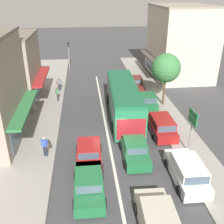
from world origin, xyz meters
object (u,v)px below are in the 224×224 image
at_px(sedan_behind_bus_mid, 89,154).
at_px(parked_sedan_kerb_rear, 135,83).
at_px(pedestrian_browsing_midblock, 59,83).
at_px(sedan_queue_far_back, 135,150).
at_px(parked_hatchback_kerb_third, 147,101).
at_px(pedestrian_with_handbag_near, 45,145).
at_px(traffic_light_downstreet, 69,51).
at_px(pedestrian_far_walker, 57,93).
at_px(parked_wagon_kerb_second, 161,125).
at_px(street_tree_right, 166,68).
at_px(parked_wagon_kerb_front, 187,171).
at_px(wagon_queue_gap_filler, 158,224).
at_px(directional_road_sign, 192,121).
at_px(city_bus, 124,99).
at_px(sedan_adjacent_lane_lead, 89,185).

relative_size(sedan_behind_bus_mid, parked_sedan_kerb_rear, 1.00).
bearing_deg(pedestrian_browsing_midblock, sedan_behind_bus_mid, -78.25).
height_order(sedan_queue_far_back, parked_sedan_kerb_rear, same).
height_order(parked_hatchback_kerb_third, pedestrian_with_handbag_near, pedestrian_with_handbag_near).
height_order(parked_sedan_kerb_rear, traffic_light_downstreet, traffic_light_downstreet).
distance_m(sedan_behind_bus_mid, pedestrian_far_walker, 11.80).
xyz_separation_m(parked_wagon_kerb_second, parked_sedan_kerb_rear, (-0.04, 11.31, -0.08)).
distance_m(parked_wagon_kerb_second, pedestrian_far_walker, 12.22).
bearing_deg(pedestrian_with_handbag_near, street_tree_right, 36.39).
relative_size(parked_wagon_kerb_front, pedestrian_far_walker, 2.79).
bearing_deg(street_tree_right, parked_wagon_kerb_second, -108.30).
xyz_separation_m(wagon_queue_gap_filler, pedestrian_far_walker, (-6.29, 17.95, 0.32)).
height_order(sedan_queue_far_back, parked_hatchback_kerb_third, parked_hatchback_kerb_third).
xyz_separation_m(parked_sedan_kerb_rear, pedestrian_browsing_midblock, (-9.28, -0.12, 0.40)).
xyz_separation_m(directional_road_sign, pedestrian_far_walker, (-10.56, 11.10, -1.64)).
bearing_deg(city_bus, directional_road_sign, -59.66).
bearing_deg(pedestrian_with_handbag_near, city_bus, 42.54).
height_order(city_bus, pedestrian_far_walker, city_bus).
bearing_deg(parked_wagon_kerb_second, pedestrian_browsing_midblock, 129.80).
bearing_deg(sedan_queue_far_back, sedan_behind_bus_mid, -176.74).
height_order(sedan_behind_bus_mid, parked_sedan_kerb_rear, same).
bearing_deg(city_bus, sedan_adjacent_lane_lead, -109.61).
relative_size(sedan_queue_far_back, parked_hatchback_kerb_third, 1.12).
relative_size(sedan_queue_far_back, street_tree_right, 0.76).
height_order(sedan_behind_bus_mid, sedan_queue_far_back, same).
distance_m(sedan_queue_far_back, pedestrian_browsing_midblock, 15.83).
bearing_deg(directional_road_sign, parked_sedan_kerb_rear, 95.10).
bearing_deg(sedan_adjacent_lane_lead, pedestrian_with_handbag_near, 126.33).
height_order(parked_wagon_kerb_second, parked_sedan_kerb_rear, parked_wagon_kerb_second).
bearing_deg(pedestrian_far_walker, pedestrian_with_handbag_near, -90.60).
bearing_deg(parked_wagon_kerb_second, sedan_queue_far_back, -131.72).
bearing_deg(sedan_queue_far_back, parked_wagon_kerb_front, -45.50).
distance_m(parked_wagon_kerb_second, pedestrian_browsing_midblock, 14.57).
height_order(pedestrian_with_handbag_near, pedestrian_far_walker, same).
xyz_separation_m(parked_hatchback_kerb_third, traffic_light_downstreet, (-8.50, 15.11, 2.15)).
bearing_deg(traffic_light_downstreet, city_bus, -71.38).
bearing_deg(sedan_behind_bus_mid, parked_wagon_kerb_second, 28.98).
xyz_separation_m(street_tree_right, pedestrian_far_walker, (-11.22, 2.13, -3.01)).
bearing_deg(traffic_light_downstreet, parked_wagon_kerb_front, -72.66).
xyz_separation_m(city_bus, parked_hatchback_kerb_third, (2.81, 1.80, -1.17)).
bearing_deg(parked_sedan_kerb_rear, traffic_light_downstreet, 132.33).
bearing_deg(sedan_queue_far_back, parked_hatchback_kerb_third, 70.76).
bearing_deg(sedan_queue_far_back, pedestrian_with_handbag_near, 173.67).
bearing_deg(traffic_light_downstreet, parked_wagon_kerb_second, -67.70).
relative_size(pedestrian_browsing_midblock, pedestrian_far_walker, 1.00).
bearing_deg(parked_wagon_kerb_second, pedestrian_far_walker, 139.61).
bearing_deg(sedan_queue_far_back, wagon_queue_gap_filler, -90.77).
bearing_deg(pedestrian_browsing_midblock, parked_hatchback_kerb_third, -31.65).
distance_m(parked_sedan_kerb_rear, pedestrian_browsing_midblock, 9.29).
bearing_deg(street_tree_right, wagon_queue_gap_filler, -107.32).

